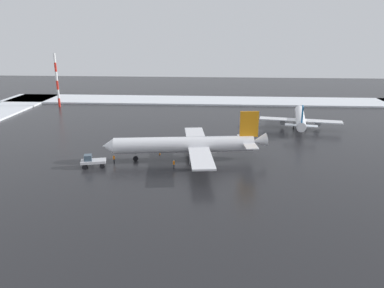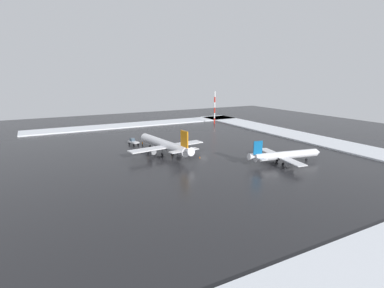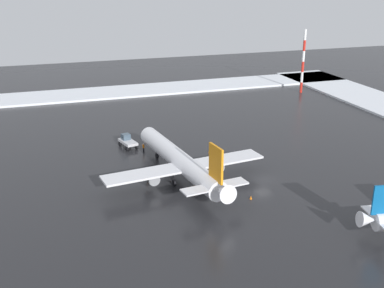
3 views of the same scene
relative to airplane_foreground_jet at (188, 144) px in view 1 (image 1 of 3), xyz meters
The scene contains 12 objects.
ground_plane 14.09m from the airplane_foreground_jet, 108.57° to the right, with size 240.00×240.00×0.00m, color #232326.
snow_bank_far 63.23m from the airplane_foreground_jet, 93.97° to the right, with size 152.00×16.00×0.54m, color white.
airplane_foreground_jet is the anchor object (origin of this frame).
airplane_parked_starboard 39.06m from the airplane_foreground_jet, 135.00° to the right, with size 21.10×25.26×7.53m.
pushback_tug 18.69m from the airplane_foreground_jet, 16.68° to the left, with size 5.00×3.26×2.50m.
ground_crew_beside_wing 6.00m from the airplane_foreground_jet, 65.70° to the left, with size 0.36×0.36×1.71m.
ground_crew_near_tug 3.31m from the airplane_foreground_jet, 98.72° to the right, with size 0.36×0.36×1.71m.
ground_crew_mid_apron 14.73m from the airplane_foreground_jet, 11.73° to the left, with size 0.36×0.36×1.71m.
antenna_mast 68.75m from the airplane_foreground_jet, 46.70° to the right, with size 0.70×0.70×17.52m.
traffic_cone_near_nose 7.39m from the airplane_foreground_jet, 25.01° to the right, with size 0.36×0.36×0.55m, color orange.
traffic_cone_mid_line 13.38m from the airplane_foreground_jet, 142.96° to the right, with size 0.36×0.36×0.55m, color orange.
traffic_cone_wingtip_side 13.51m from the airplane_foreground_jet, 41.23° to the right, with size 0.36×0.36×0.55m, color orange.
Camera 1 is at (-1.04, 83.36, 25.16)m, focal length 35.00 mm.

